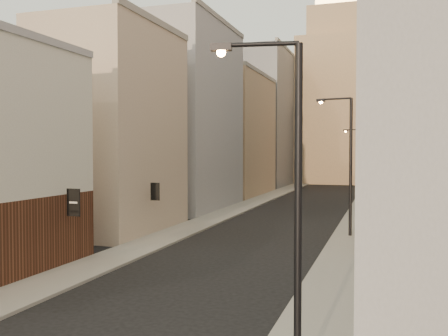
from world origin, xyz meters
TOP-DOWN VIEW (x-y plane):
  - sidewalk_left at (-6.50, 55.00)m, footprint 3.00×140.00m
  - sidewalk_right at (6.50, 55.00)m, footprint 3.00×140.00m
  - left_bldg_beige at (-12.00, 26.00)m, footprint 8.00×12.00m
  - left_bldg_grey at (-12.00, 42.00)m, footprint 8.00×16.00m
  - left_bldg_tan at (-12.00, 60.00)m, footprint 8.00×18.00m
  - left_bldg_wingrid at (-12.00, 80.00)m, footprint 8.00×20.00m
  - right_bldg_beige at (12.00, 30.00)m, footprint 8.00×16.00m
  - right_bldg_wingrid at (12.00, 50.00)m, footprint 8.00×20.00m
  - clock_tower at (-1.00, 92.00)m, footprint 14.00×14.00m
  - white_tower at (10.00, 78.00)m, footprint 8.00×8.00m
  - streetlamp_near at (6.32, 3.96)m, footprint 2.41×0.61m
  - streetlamp_mid at (6.02, 28.61)m, footprint 2.69×0.65m
  - streetlamp_far at (6.00, 49.78)m, footprint 2.31×0.46m
  - traffic_light_right at (7.09, 44.15)m, footprint 0.66×0.66m

SIDE VIEW (x-z plane):
  - sidewalk_left at x=-6.50m, z-range 0.00..0.15m
  - sidewalk_right at x=6.50m, z-range 0.00..0.15m
  - traffic_light_right at x=7.09m, z-range 1.30..6.30m
  - streetlamp_far at x=6.00m, z-range 0.63..9.46m
  - streetlamp_near at x=6.32m, z-range 0.66..9.92m
  - streetlamp_mid at x=6.02m, z-range 0.73..11.02m
  - left_bldg_beige at x=-12.00m, z-range 0.00..16.00m
  - left_bldg_tan at x=-12.00m, z-range 0.00..17.00m
  - left_bldg_grey at x=-12.00m, z-range 0.00..20.00m
  - right_bldg_beige at x=12.00m, z-range 0.00..20.00m
  - left_bldg_wingrid at x=-12.00m, z-range 0.00..24.00m
  - right_bldg_wingrid at x=12.00m, z-range 0.00..26.00m
  - clock_tower at x=-1.00m, z-range -4.82..40.08m
  - white_tower at x=10.00m, z-range -2.14..39.36m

